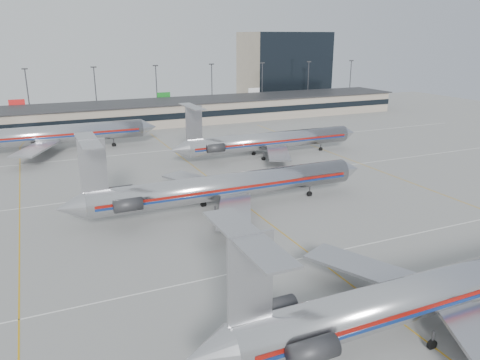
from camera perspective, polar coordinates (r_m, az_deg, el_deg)
ground at (r=46.65m, az=15.69°, el=-13.90°), size 260.00×260.00×0.00m
apron_markings at (r=53.62m, az=8.85°, el=-9.13°), size 160.00×0.15×0.02m
terminal at (r=132.33m, az=-12.28°, el=7.88°), size 162.00×17.00×6.25m
light_mast_row at (r=145.28m, az=-13.63°, el=10.75°), size 163.60×0.40×15.28m
distant_building at (r=181.61m, az=5.32°, el=13.58°), size 30.00×20.00×25.00m
jet_foreground at (r=42.76m, az=22.43°, el=-12.42°), size 44.68×26.31×11.70m
jet_second_row at (r=65.31m, az=-2.23°, el=-0.81°), size 45.30×26.67×11.86m
jet_third_row at (r=94.93m, az=3.32°, el=4.80°), size 41.77×25.70×11.42m
jet_back_row at (r=106.29m, az=-23.19°, el=5.03°), size 47.65×29.31×13.03m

